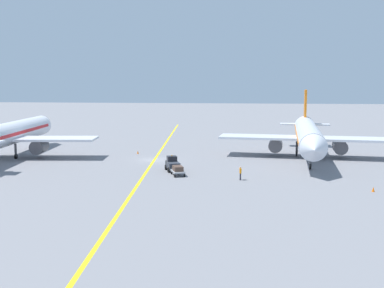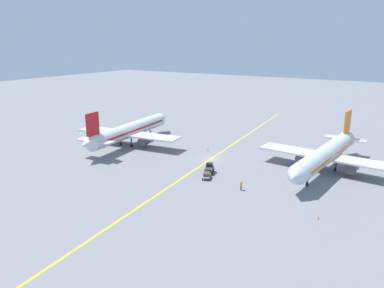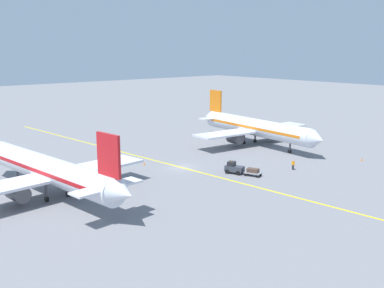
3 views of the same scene
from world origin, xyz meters
TOP-DOWN VIEW (x-y plane):
  - ground_plane at (0.00, 0.00)m, footprint 400.00×400.00m
  - apron_yellow_centreline at (0.00, 0.00)m, footprint 10.38×119.62m
  - airplane_at_gate at (-23.48, -0.29)m, footprint 28.39×35.54m
  - airplane_adjacent_stand at (23.83, 4.74)m, footprint 28.36×35.55m
  - baggage_tug_dark at (4.17, -8.31)m, footprint 2.57×3.34m
  - baggage_cart_trailing at (5.34, -11.39)m, footprint 2.23×2.93m
  - ground_crew_worker at (13.36, -13.21)m, footprint 0.26×0.58m
  - traffic_cone_near_nose at (-3.96, 5.67)m, footprint 0.32×0.32m
  - traffic_cone_mid_apron at (27.85, -17.61)m, footprint 0.32×0.32m

SIDE VIEW (x-z plane):
  - ground_plane at x=0.00m, z-range 0.00..0.00m
  - apron_yellow_centreline at x=0.00m, z-range 0.00..0.01m
  - traffic_cone_near_nose at x=-3.96m, z-range 0.00..0.55m
  - traffic_cone_mid_apron at x=27.85m, z-range 0.00..0.55m
  - baggage_cart_trailing at x=5.34m, z-range 0.14..1.38m
  - baggage_tug_dark at x=4.17m, z-range -0.15..1.96m
  - ground_crew_worker at x=13.36m, z-range 0.07..1.75m
  - airplane_at_gate at x=-23.48m, z-range -1.59..9.01m
  - airplane_adjacent_stand at x=23.83m, z-range -1.59..9.01m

